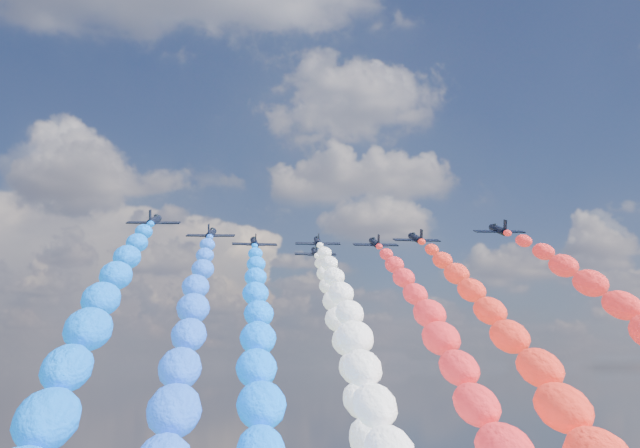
{
  "coord_description": "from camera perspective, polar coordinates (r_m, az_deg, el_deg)",
  "views": [
    {
      "loc": [
        -12.63,
        -129.2,
        78.38
      ],
      "look_at": [
        0.0,
        4.0,
        102.86
      ],
      "focal_mm": 44.19,
      "sensor_mm": 36.0,
      "label": 1
    }
  ],
  "objects": [
    {
      "name": "jet_0",
      "position": [
        124.85,
        -11.91,
        0.23
      ],
      "size": [
        8.6,
        11.47,
        5.39
      ],
      "primitive_type": null,
      "rotation": [
        0.29,
        0.0,
        -0.04
      ],
      "color": "black"
    },
    {
      "name": "trail_0",
      "position": [
        72.2,
        -17.18,
        -10.8
      ],
      "size": [
        5.71,
        99.29,
        50.28
      ],
      "primitive_type": null,
      "color": "blue"
    },
    {
      "name": "jet_1",
      "position": [
        135.21,
        -7.9,
        -0.7
      ],
      "size": [
        8.74,
        11.56,
        5.39
      ],
      "primitive_type": null,
      "rotation": [
        0.29,
        0.0,
        -0.06
      ],
      "color": "black"
    },
    {
      "name": "trail_1",
      "position": [
        82.21,
        -9.81,
        -11.0
      ],
      "size": [
        5.71,
        99.29,
        50.28
      ],
      "primitive_type": null,
      "color": "blue"
    },
    {
      "name": "jet_2",
      "position": [
        143.86,
        -4.77,
        -1.34
      ],
      "size": [
        8.64,
        11.5,
        5.39
      ],
      "primitive_type": null,
      "rotation": [
        0.29,
        0.0,
        0.05
      ],
      "color": "black"
    },
    {
      "name": "trail_2",
      "position": [
        90.89,
        -4.59,
        -11.04
      ],
      "size": [
        5.71,
        99.29,
        50.28
      ],
      "primitive_type": null,
      "color": "#0565FF"
    },
    {
      "name": "jet_3",
      "position": [
        142.62,
        -0.17,
        -1.3
      ],
      "size": [
        8.68,
        11.52,
        5.39
      ],
      "primitive_type": null,
      "rotation": [
        0.29,
        0.0,
        -0.05
      ],
      "color": "black"
    },
    {
      "name": "trail_3",
      "position": [
        89.97,
        2.87,
        -11.07
      ],
      "size": [
        5.71,
        99.29,
        50.28
      ],
      "primitive_type": null,
      "color": "white"
    },
    {
      "name": "jet_4",
      "position": [
        155.76,
        -0.36,
        -2.07
      ],
      "size": [
        8.4,
        11.33,
        5.39
      ],
      "primitive_type": null,
      "rotation": [
        0.29,
        0.0,
        -0.03
      ],
      "color": "black"
    },
    {
      "name": "trail_4",
      "position": [
        103.22,
        2.19,
        -10.98
      ],
      "size": [
        5.71,
        99.29,
        50.28
      ],
      "primitive_type": null,
      "color": "silver"
    },
    {
      "name": "jet_5",
      "position": [
        144.35,
        4.01,
        -1.38
      ],
      "size": [
        8.17,
        11.16,
        5.39
      ],
      "primitive_type": null,
      "rotation": [
        0.29,
        0.0,
        -0.0
      ],
      "color": "black"
    },
    {
      "name": "trail_5",
      "position": [
        92.47,
        9.46,
        -10.92
      ],
      "size": [
        5.71,
        99.29,
        50.28
      ],
      "primitive_type": null,
      "color": "red"
    },
    {
      "name": "jet_6",
      "position": [
        139.84,
        6.97,
        -1.04
      ],
      "size": [
        8.36,
        11.3,
        5.39
      ],
      "primitive_type": null,
      "rotation": [
        0.29,
        0.0,
        0.02
      ],
      "color": "black"
    },
    {
      "name": "trail_6",
      "position": [
        88.71,
        14.48,
        -10.77
      ],
      "size": [
        5.71,
        99.29,
        50.28
      ],
      "primitive_type": null,
      "color": "red"
    },
    {
      "name": "jet_7",
      "position": [
        133.39,
        12.79,
        -0.41
      ],
      "size": [
        8.5,
        11.4,
        5.39
      ],
      "primitive_type": null,
      "rotation": [
        0.29,
        0.0,
        -0.03
      ],
      "color": "black"
    }
  ]
}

